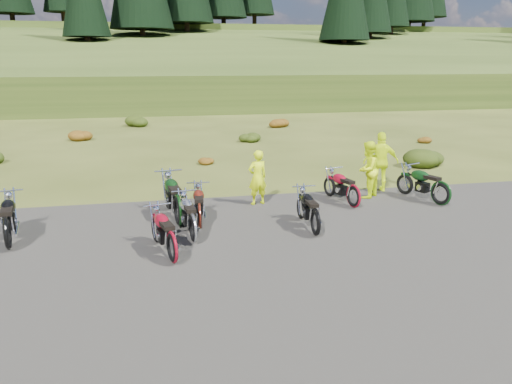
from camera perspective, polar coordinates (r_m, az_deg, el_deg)
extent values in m
plane|color=#374216|center=(11.92, 0.68, -5.67)|extent=(300.00, 300.00, 0.00)
cube|color=black|center=(10.13, 3.14, -9.57)|extent=(20.00, 12.00, 0.04)
cube|color=#2E4015|center=(120.99, -10.88, 12.74)|extent=(300.00, 90.00, 9.17)
cylinder|color=black|center=(82.20, -26.05, 17.23)|extent=(0.70, 0.70, 2.20)
cylinder|color=black|center=(87.02, -21.13, 18.04)|extent=(0.70, 0.70, 2.20)
cylinder|color=black|center=(61.27, -18.64, 15.63)|extent=(0.70, 0.70, 2.20)
cylinder|color=black|center=(66.95, -12.81, 16.93)|extent=(0.70, 0.70, 2.20)
cylinder|color=black|center=(73.20, -7.88, 17.89)|extent=(0.70, 0.70, 2.20)
cylinder|color=black|center=(79.87, -3.71, 18.60)|extent=(0.70, 0.70, 2.20)
cylinder|color=black|center=(86.87, -0.17, 19.00)|extent=(0.70, 0.70, 2.20)
cylinder|color=black|center=(64.32, 9.98, 15.92)|extent=(0.70, 0.70, 2.20)
cylinder|color=black|center=(72.20, 12.84, 16.61)|extent=(0.70, 0.70, 2.20)
cylinder|color=black|center=(80.22, 15.14, 17.13)|extent=(0.70, 0.70, 2.20)
cylinder|color=black|center=(88.35, 17.03, 17.53)|extent=(0.70, 0.70, 2.20)
cylinder|color=black|center=(96.55, 18.61, 17.86)|extent=(0.70, 0.70, 2.20)
ellipsoid|color=#6D2F0D|center=(28.01, -19.53, 6.29)|extent=(1.30, 1.30, 0.77)
ellipsoid|color=black|center=(33.02, -13.36, 8.08)|extent=(1.56, 1.56, 0.92)
ellipsoid|color=#6D2F0D|center=(20.58, -5.94, 3.77)|extent=(0.77, 0.77, 0.45)
ellipsoid|color=black|center=(26.16, -0.81, 6.42)|extent=(1.03, 1.03, 0.61)
ellipsoid|color=#6D2F0D|center=(31.90, 2.53, 8.10)|extent=(1.30, 1.30, 0.77)
ellipsoid|color=black|center=(21.27, 18.75, 4.06)|extent=(1.56, 1.56, 0.92)
ellipsoid|color=#6D2F0D|center=(27.27, 18.44, 5.84)|extent=(0.77, 0.77, 0.45)
imported|color=#C9E40C|center=(14.62, 0.17, 1.57)|extent=(0.67, 0.53, 1.62)
imported|color=#C9E40C|center=(15.73, 12.62, 2.41)|extent=(1.08, 1.06, 1.76)
imported|color=#C9E40C|center=(16.60, 14.07, 3.27)|extent=(1.20, 0.71, 1.92)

